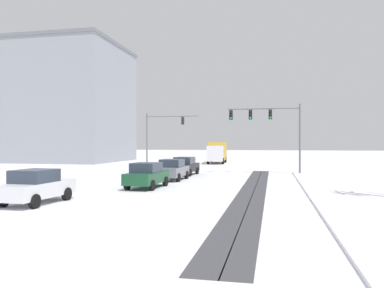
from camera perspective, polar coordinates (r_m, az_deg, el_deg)
name	(u,v)px	position (r m, az deg, el deg)	size (l,w,h in m)	color
ground_plane	(37,248)	(11.62, -21.99, -14.14)	(300.00, 300.00, 0.00)	white
wheel_track_left_lane	(248,189)	(24.19, 8.26, -6.67)	(0.87, 32.16, 0.01)	#424247
wheel_track_right_lane	(260,190)	(24.15, 10.09, -6.68)	(0.73, 32.16, 0.01)	#424247
sidewalk_kerb_right	(344,194)	(23.01, 21.60, -6.89)	(4.00, 32.16, 0.12)	white
traffic_signal_near_right	(270,122)	(36.61, 11.51, 3.17)	(6.77, 0.40, 6.50)	slate
traffic_signal_far_left	(161,130)	(46.58, -4.60, 2.07)	(6.47, 0.45, 6.50)	slate
car_black_lead	(185,166)	(34.63, -1.08, -3.27)	(2.01, 4.19, 1.62)	black
car_grey_second	(172,170)	(29.88, -2.92, -3.81)	(1.90, 4.14, 1.62)	slate
car_dark_green_third	(147,175)	(24.78, -6.71, -4.62)	(1.98, 4.17, 1.62)	#194C2D
car_white_fourth	(36,186)	(19.70, -22.13, -5.85)	(1.94, 4.15, 1.62)	silver
box_truck_delivery	(217,152)	(54.84, 3.75, -1.17)	(2.57, 7.50, 3.02)	silver
office_building_far_left_block	(49,104)	(65.96, -20.51, 5.58)	(24.02, 16.59, 18.30)	#9399A3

